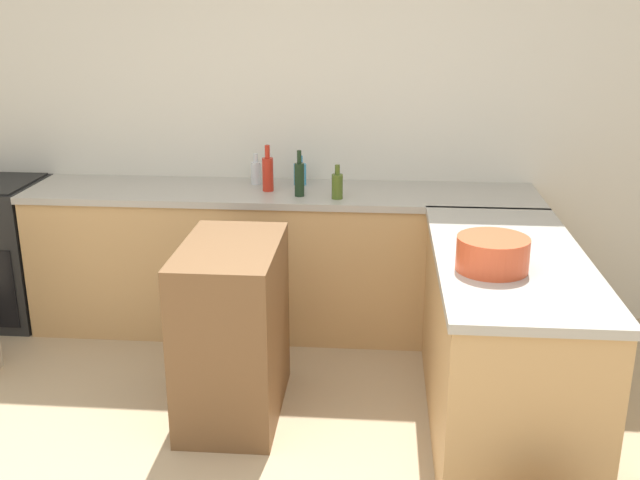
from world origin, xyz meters
The scene contains 10 objects.
wall_back centered at (0.00, 2.42, 1.35)m, with size 8.00×0.06×2.70m.
counter_back centered at (0.00, 2.09, 0.45)m, with size 3.10×0.63×0.90m.
counter_peninsula centered at (1.21, 1.02, 0.45)m, with size 0.69×1.59×0.90m.
island_table centered at (-0.11, 1.06, 0.45)m, with size 0.47×0.78×0.89m.
mixing_bowl centered at (1.09, 0.81, 0.97)m, with size 0.31×0.31×0.15m.
dish_soap_bottle centered at (0.10, 2.23, 0.97)m, with size 0.08×0.08×0.18m.
olive_oil_bottle centered at (0.35, 1.92, 0.98)m, with size 0.06×0.06×0.20m.
hot_sauce_bottle centered at (-0.07, 2.07, 1.01)m, with size 0.07×0.07×0.28m.
wine_bottle_dark centered at (0.13, 1.96, 1.01)m, with size 0.06×0.06×0.27m.
vinegar_bottle_clear centered at (-0.17, 2.23, 0.98)m, with size 0.07×0.07×0.19m.
Camera 1 is at (0.60, -2.27, 2.04)m, focal length 42.00 mm.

